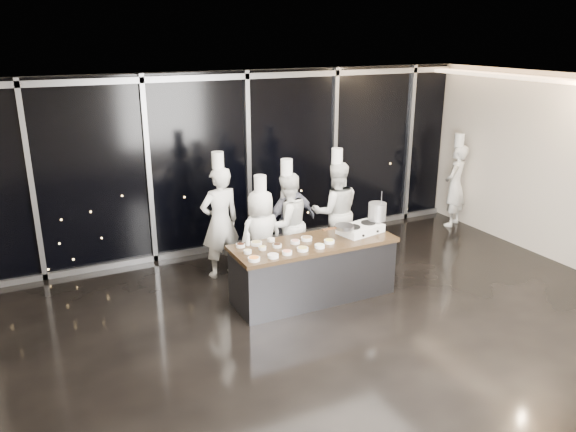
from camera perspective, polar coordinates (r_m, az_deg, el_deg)
name	(u,v)px	position (r m, az deg, el deg)	size (l,w,h in m)	color
ground	(344,324)	(7.91, 5.73, -10.82)	(9.00, 9.00, 0.00)	black
room_shell	(362,163)	(7.19, 7.49, 5.36)	(9.02, 7.02, 3.21)	beige
window_wall	(248,161)	(10.23, -4.12, 5.58)	(8.90, 0.11, 3.20)	black
demo_counter	(313,270)	(8.40, 2.60, -5.48)	(2.46, 0.86, 0.90)	#3C3C41
stove	(361,229)	(8.64, 7.38, -1.30)	(0.73, 0.53, 0.14)	white
frying_pan	(344,227)	(8.39, 5.69, -1.11)	(0.53, 0.35, 0.05)	slate
stock_pot	(377,211)	(8.80, 9.05, 0.46)	(0.27, 0.27, 0.27)	#B2B2B4
prep_bowls	(283,247)	(7.96, -0.51, -3.16)	(1.40, 0.72, 0.05)	white
squeeze_bottle	(248,238)	(8.07, -4.12, -2.25)	(0.06, 0.06, 0.23)	white
chef_far_left	(220,221)	(9.06, -6.91, -0.53)	(0.72, 0.53, 2.07)	silver
chef_left	(261,236)	(8.82, -2.76, -2.04)	(0.80, 0.57, 1.76)	silver
chef_center	(287,223)	(9.14, -0.14, -0.75)	(0.93, 0.78, 1.92)	silver
guest	(291,222)	(9.31, 0.32, -0.57)	(1.04, 0.61, 1.66)	#141838
chef_right	(336,211)	(9.68, 4.85, 0.47)	(1.00, 0.87, 1.99)	silver
chef_side	(455,185)	(11.94, 16.61, 3.07)	(0.73, 0.65, 1.92)	silver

